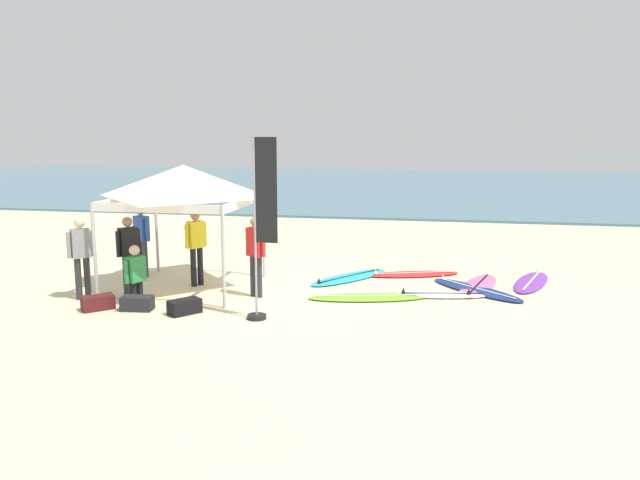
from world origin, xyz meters
TOP-DOWN VIEW (x-y plane):
  - ground_plane at (0.00, 0.00)m, footprint 80.00×80.00m
  - sea at (0.00, 30.25)m, footprint 80.00×36.00m
  - canopy_tent at (-2.49, 0.30)m, footprint 2.89×2.89m
  - surfboard_purple at (5.15, 2.25)m, footprint 1.30×2.42m
  - surfboard_red at (2.41, 2.53)m, footprint 2.36×1.33m
  - surfboard_cyan at (0.95, 1.88)m, footprint 1.97×2.41m
  - surfboard_navy at (3.85, 1.26)m, footprint 2.23×2.24m
  - surfboard_lime at (1.58, 0.16)m, footprint 2.57×1.25m
  - surfboard_white at (3.12, 0.67)m, footprint 2.09×0.89m
  - surfboard_pink at (3.92, 1.65)m, footprint 1.25×2.50m
  - person_red at (-0.75, -0.11)m, footprint 0.49×0.37m
  - person_yellow at (-2.36, 0.55)m, footprint 0.39×0.47m
  - person_black at (-3.37, -0.63)m, footprint 0.38×0.48m
  - person_blue at (-4.00, 1.15)m, footprint 0.50×0.36m
  - person_grey at (-4.25, -0.99)m, footprint 0.41×0.42m
  - person_green at (-3.00, -1.08)m, footprint 0.33×0.52m
  - banner_flag at (-0.16, -1.64)m, footprint 0.60×0.36m
  - gear_bag_near_tent at (-1.73, -1.60)m, footprint 0.62×0.67m
  - gear_bag_by_pole at (-3.51, -1.67)m, footprint 0.65×0.65m
  - gear_bag_on_sand at (-2.73, -1.55)m, footprint 0.63×0.38m

SIDE VIEW (x-z plane):
  - ground_plane at x=0.00m, z-range 0.00..0.00m
  - surfboard_navy at x=3.85m, z-range -0.06..0.13m
  - surfboard_lime at x=1.58m, z-range -0.06..0.13m
  - surfboard_cyan at x=0.95m, z-range -0.06..0.13m
  - surfboard_pink at x=3.92m, z-range -0.06..0.13m
  - surfboard_purple at x=5.15m, z-range -0.06..0.13m
  - surfboard_red at x=2.41m, z-range -0.06..0.13m
  - surfboard_white at x=3.12m, z-range -0.06..0.13m
  - sea at x=0.00m, z-range 0.00..0.10m
  - gear_bag_near_tent at x=-1.73m, z-range 0.00..0.28m
  - gear_bag_by_pole at x=-3.51m, z-range 0.00..0.28m
  - gear_bag_on_sand at x=-2.73m, z-range 0.00..0.28m
  - person_green at x=-3.00m, z-range 0.06..1.26m
  - person_red at x=-0.75m, z-range 0.13..1.84m
  - person_yellow at x=-2.36m, z-range 0.13..1.84m
  - person_black at x=-3.37m, z-range 0.13..1.84m
  - person_blue at x=-4.00m, z-range 0.13..1.84m
  - person_grey at x=-4.25m, z-range 0.13..1.84m
  - banner_flag at x=-0.16m, z-range -0.13..3.27m
  - canopy_tent at x=-2.49m, z-range 1.01..3.76m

